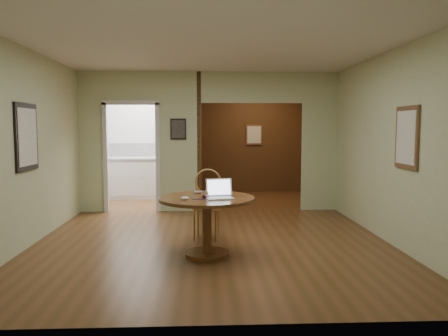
{
  "coord_description": "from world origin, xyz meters",
  "views": [
    {
      "loc": [
        -0.11,
        -5.96,
        1.62
      ],
      "look_at": [
        0.16,
        -0.2,
        1.09
      ],
      "focal_mm": 35.0,
      "sensor_mm": 36.0,
      "label": 1
    }
  ],
  "objects_px": {
    "open_laptop": "(219,193)",
    "closed_laptop": "(206,193)",
    "chair": "(207,200)",
    "dining_table": "(207,212)"
  },
  "relations": [
    {
      "from": "open_laptop",
      "to": "closed_laptop",
      "type": "xyz_separation_m",
      "value": [
        -0.16,
        0.38,
        -0.05
      ]
    },
    {
      "from": "chair",
      "to": "closed_laptop",
      "type": "xyz_separation_m",
      "value": [
        -0.02,
        -0.6,
        0.2
      ]
    },
    {
      "from": "closed_laptop",
      "to": "dining_table",
      "type": "bearing_deg",
      "value": -93.49
    },
    {
      "from": "dining_table",
      "to": "chair",
      "type": "height_order",
      "value": "chair"
    },
    {
      "from": "dining_table",
      "to": "chair",
      "type": "xyz_separation_m",
      "value": [
        0.01,
        0.91,
        0.01
      ]
    },
    {
      "from": "dining_table",
      "to": "open_laptop",
      "type": "xyz_separation_m",
      "value": [
        0.15,
        -0.07,
        0.26
      ]
    },
    {
      "from": "chair",
      "to": "dining_table",
      "type": "bearing_deg",
      "value": -81.6
    },
    {
      "from": "dining_table",
      "to": "open_laptop",
      "type": "bearing_deg",
      "value": -25.8
    },
    {
      "from": "open_laptop",
      "to": "closed_laptop",
      "type": "height_order",
      "value": "open_laptop"
    },
    {
      "from": "chair",
      "to": "open_laptop",
      "type": "height_order",
      "value": "chair"
    }
  ]
}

